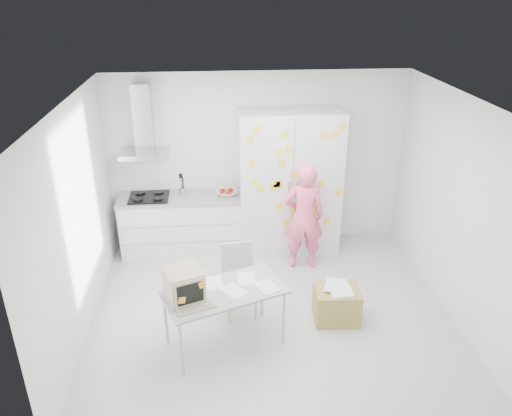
{
  "coord_description": "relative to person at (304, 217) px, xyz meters",
  "views": [
    {
      "loc": [
        -0.65,
        -5.21,
        3.9
      ],
      "look_at": [
        -0.14,
        0.68,
        1.16
      ],
      "focal_mm": 35.0,
      "sensor_mm": 36.0,
      "label": 1
    }
  ],
  "objects": [
    {
      "name": "chair",
      "position": [
        -0.99,
        -1.01,
        -0.28
      ],
      "size": [
        0.47,
        0.47,
        0.92
      ],
      "rotation": [
        0.0,
        0.0,
        0.12
      ],
      "color": "beige",
      "rests_on": "ground"
    },
    {
      "name": "ceiling",
      "position": [
        -0.58,
        -1.1,
        1.9
      ],
      "size": [
        4.5,
        4.0,
        0.02
      ],
      "primitive_type": "cube",
      "color": "white",
      "rests_on": "walls"
    },
    {
      "name": "cardboard_box",
      "position": [
        0.21,
        -1.32,
        -0.57
      ],
      "size": [
        0.57,
        0.47,
        0.48
      ],
      "rotation": [
        0.0,
        0.0,
        -0.05
      ],
      "color": "#A59547",
      "rests_on": "ground"
    },
    {
      "name": "floor",
      "position": [
        -0.58,
        -1.1,
        -0.81
      ],
      "size": [
        4.5,
        4.0,
        0.02
      ],
      "primitive_type": "cube",
      "color": "silver",
      "rests_on": "ground"
    },
    {
      "name": "desk",
      "position": [
        -1.45,
        -1.7,
        0.01
      ],
      "size": [
        1.5,
        1.11,
        1.07
      ],
      "rotation": [
        0.0,
        0.0,
        0.37
      ],
      "color": "#A0A7AA",
      "rests_on": "ground"
    },
    {
      "name": "tall_cabinet",
      "position": [
        -0.13,
        0.57,
        0.3
      ],
      "size": [
        1.5,
        0.68,
        2.2
      ],
      "color": "silver",
      "rests_on": "ground"
    },
    {
      "name": "range_hood",
      "position": [
        -2.23,
        0.74,
        1.16
      ],
      "size": [
        0.7,
        0.48,
        1.01
      ],
      "color": "silver",
      "rests_on": "walls"
    },
    {
      "name": "walls",
      "position": [
        -0.58,
        -0.38,
        0.55
      ],
      "size": [
        4.52,
        4.01,
        2.7
      ],
      "color": "white",
      "rests_on": "ground"
    },
    {
      "name": "counter_run",
      "position": [
        -1.78,
        0.6,
        -0.33
      ],
      "size": [
        1.84,
        0.63,
        1.28
      ],
      "color": "white",
      "rests_on": "ground"
    },
    {
      "name": "person",
      "position": [
        0.0,
        0.0,
        0.0
      ],
      "size": [
        0.59,
        0.4,
        1.6
      ],
      "primitive_type": "imported",
      "rotation": [
        0.0,
        0.0,
        3.12
      ],
      "color": "#FE638B",
      "rests_on": "ground"
    }
  ]
}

